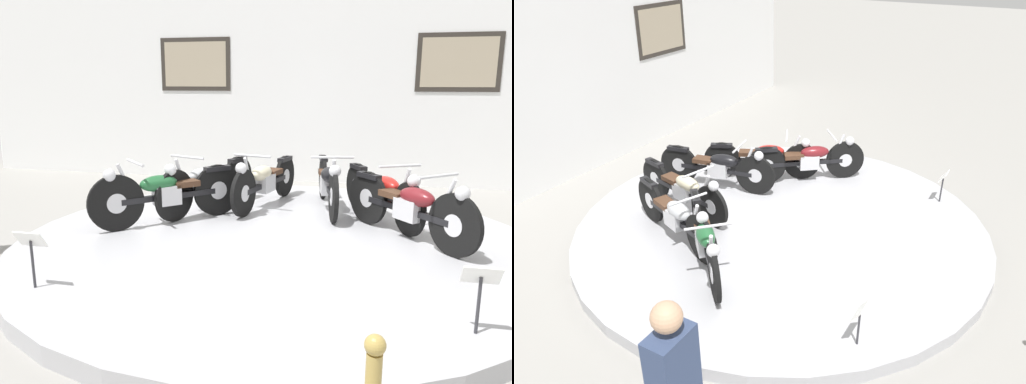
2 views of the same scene
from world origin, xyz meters
TOP-DOWN VIEW (x-y plane):
  - ground_plane at (0.00, 0.00)m, footprint 60.00×60.00m
  - display_platform at (0.00, 0.00)m, footprint 5.84×5.84m
  - back_wall at (0.00, 4.19)m, footprint 14.00×0.22m
  - motorcycle_green at (-1.45, 0.27)m, footprint 1.46×1.48m
  - motorcycle_silver at (-1.16, 0.97)m, footprint 0.79×1.90m
  - motorcycle_cream at (-0.45, 1.40)m, footprint 0.63×1.93m
  - motorcycle_black at (0.44, 1.40)m, footprint 0.57×1.98m
  - motorcycle_red at (1.16, 0.97)m, footprint 0.95×1.78m
  - motorcycle_maroon at (1.45, 0.27)m, footprint 1.32×1.58m
  - info_placard_front_left at (-1.78, -1.86)m, footprint 0.26×0.11m
  - info_placard_front_centre at (1.78, -1.86)m, footprint 0.26×0.11m

SIDE VIEW (x-z plane):
  - ground_plane at x=0.00m, z-range 0.00..0.00m
  - display_platform at x=0.00m, z-range 0.00..0.16m
  - info_placard_front_left at x=-1.78m, z-range 0.27..0.79m
  - info_placard_front_centre at x=1.78m, z-range 0.27..0.79m
  - motorcycle_cream at x=-0.45m, z-range 0.15..0.94m
  - motorcycle_red at x=1.16m, z-range 0.15..0.94m
  - motorcycle_black at x=0.44m, z-range 0.15..0.96m
  - motorcycle_maroon at x=1.45m, z-range 0.15..0.96m
  - motorcycle_silver at x=-1.16m, z-range 0.15..0.96m
  - motorcycle_green at x=-1.45m, z-range 0.16..0.97m
  - back_wall at x=0.00m, z-range 0.00..4.03m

